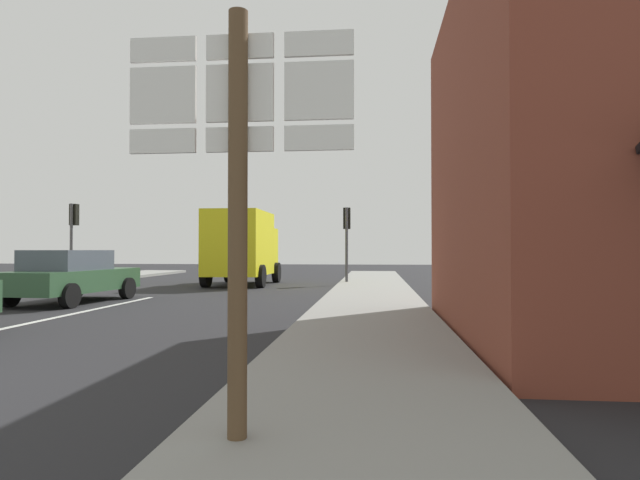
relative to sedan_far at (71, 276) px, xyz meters
name	(u,v)px	position (x,y,z in m)	size (l,w,h in m)	color
ground_plane	(120,304)	(1.53, -0.19, -0.76)	(80.00, 80.00, 0.00)	#232326
sidewalk_right	(370,313)	(8.33, -2.19, -0.69)	(2.75, 44.00, 0.14)	gray
lane_centre_stripe	(24,324)	(1.53, -4.19, -0.75)	(0.16, 12.00, 0.01)	silver
sedan_far	(71,276)	(0.00, 0.00, 0.00)	(2.24, 4.33, 1.47)	#2D5133
delivery_truck	(242,246)	(2.90, 7.83, 0.89)	(2.49, 5.01, 3.05)	yellow
route_sign_post	(239,177)	(7.45, -10.34, 1.24)	(1.66, 0.14, 3.20)	brown
traffic_light_far_right	(347,228)	(7.26, 8.46, 1.66)	(0.30, 0.49, 3.27)	#47474C
traffic_light_far_left	(73,225)	(-4.20, 7.13, 1.77)	(0.30, 0.49, 3.42)	#47474C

